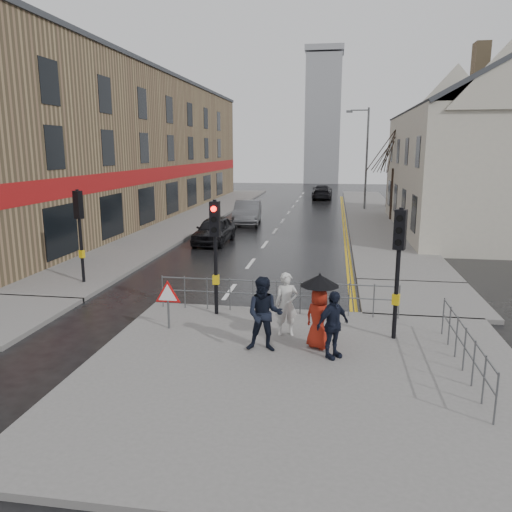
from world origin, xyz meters
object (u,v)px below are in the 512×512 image
(pedestrian_with_umbrella, at_px, (319,306))
(pedestrian_a, at_px, (287,304))
(pedestrian_b, at_px, (264,314))
(car_parked, at_px, (214,230))
(pedestrian_d, at_px, (333,325))
(car_mid, at_px, (247,212))

(pedestrian_with_umbrella, bearing_deg, pedestrian_a, 138.84)
(pedestrian_b, bearing_deg, car_parked, 105.80)
(pedestrian_a, distance_m, pedestrian_b, 1.22)
(pedestrian_d, distance_m, car_parked, 15.81)
(car_mid, bearing_deg, pedestrian_with_umbrella, -80.66)
(pedestrian_b, xyz_separation_m, car_mid, (-4.20, 21.59, -0.29))
(pedestrian_with_umbrella, xyz_separation_m, car_parked, (-6.01, 13.93, -0.51))
(car_mid, bearing_deg, pedestrian_a, -82.42)
(pedestrian_with_umbrella, xyz_separation_m, car_mid, (-5.49, 21.21, -0.44))
(pedestrian_a, height_order, pedestrian_b, pedestrian_b)
(pedestrian_a, height_order, pedestrian_d, pedestrian_a)
(pedestrian_with_umbrella, relative_size, pedestrian_d, 1.15)
(pedestrian_b, distance_m, pedestrian_d, 1.64)
(pedestrian_a, bearing_deg, car_mid, 91.02)
(pedestrian_d, height_order, car_parked, pedestrian_d)
(car_parked, distance_m, car_mid, 7.30)
(pedestrian_d, relative_size, car_mid, 0.34)
(pedestrian_a, relative_size, pedestrian_d, 1.04)
(pedestrian_b, xyz_separation_m, pedestrian_with_umbrella, (1.29, 0.38, 0.15))
(car_parked, height_order, car_mid, car_mid)
(pedestrian_with_umbrella, bearing_deg, car_mid, 104.51)
(pedestrian_with_umbrella, height_order, car_parked, pedestrian_with_umbrella)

